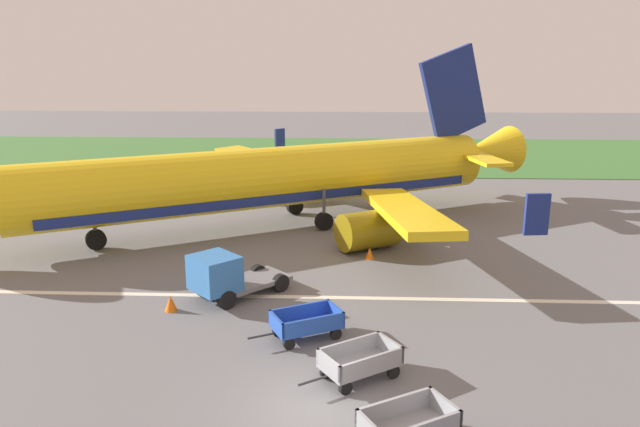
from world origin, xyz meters
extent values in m
plane|color=slate|center=(0.00, 0.00, 0.00)|extent=(220.00, 220.00, 0.00)
cube|color=#3D7033|center=(0.00, 50.44, 0.03)|extent=(220.00, 28.00, 0.06)
cube|color=silver|center=(0.00, 8.49, 0.01)|extent=(120.00, 0.36, 0.01)
cylinder|color=yellow|center=(-3.79, 19.95, 3.15)|extent=(28.02, 17.81, 3.70)
cube|color=navy|center=(-3.79, 19.95, 2.13)|extent=(25.31, 16.19, 0.56)
cone|color=yellow|center=(11.20, 28.28, 3.65)|extent=(5.64, 5.26, 3.52)
cube|color=yellow|center=(3.88, 14.65, 2.48)|extent=(4.18, 13.22, 1.35)
cube|color=navy|center=(9.33, 10.25, 3.43)|extent=(1.12, 0.33, 1.90)
cylinder|color=#856D0E|center=(2.04, 15.42, 1.13)|extent=(3.82, 3.39, 2.10)
cube|color=yellow|center=(-4.24, 29.25, 2.48)|extent=(11.75, 10.19, 1.35)
cube|color=navy|center=(-5.10, 36.21, 3.43)|extent=(0.85, 0.98, 1.90)
cylinder|color=#856D0E|center=(-4.56, 27.29, 1.13)|extent=(3.82, 3.39, 2.10)
cube|color=navy|center=(8.27, 26.65, 7.90)|extent=(5.40, 3.22, 6.88)
cube|color=yellow|center=(10.00, 23.95, 3.75)|extent=(2.76, 5.45, 0.24)
cube|color=yellow|center=(6.89, 29.55, 3.75)|extent=(5.03, 4.86, 0.24)
cylinder|color=#4C4C51|center=(-12.97, 14.85, 1.57)|extent=(0.20, 0.20, 2.04)
cylinder|color=black|center=(-12.97, 14.85, 0.55)|extent=(1.18, 0.93, 1.10)
cylinder|color=#4C4C51|center=(-0.53, 19.24, 1.57)|extent=(0.20, 0.20, 2.04)
cylinder|color=black|center=(-0.53, 19.24, 0.55)|extent=(1.18, 0.93, 1.10)
cylinder|color=#4C4C51|center=(-2.67, 23.09, 1.57)|extent=(0.20, 0.20, 2.04)
cylinder|color=black|center=(-2.67, 23.09, 0.55)|extent=(1.18, 0.93, 1.10)
cube|color=gray|center=(2.18, -1.09, 0.80)|extent=(2.22, 1.33, 0.55)
cube|color=gray|center=(3.55, -1.06, 0.80)|extent=(0.78, 1.27, 0.55)
cylinder|color=black|center=(3.04, -0.70, 0.22)|extent=(0.46, 0.36, 0.44)
cube|color=gray|center=(1.30, 1.78, 0.48)|extent=(2.86, 2.55, 0.08)
cube|color=gray|center=(1.66, 1.23, 0.80)|extent=(2.14, 1.47, 0.55)
cube|color=gray|center=(0.94, 2.32, 0.80)|extent=(2.14, 1.47, 0.55)
cube|color=gray|center=(0.30, 1.11, 0.80)|extent=(0.86, 1.22, 0.55)
cube|color=gray|center=(2.30, 2.44, 0.80)|extent=(0.86, 1.22, 0.55)
cylinder|color=#2D2D33|center=(-0.20, 0.78, 0.44)|extent=(0.88, 0.62, 0.08)
cylinder|color=black|center=(0.83, 0.79, 0.22)|extent=(0.45, 0.38, 0.44)
cylinder|color=black|center=(0.21, 1.72, 0.22)|extent=(0.45, 0.38, 0.44)
cylinder|color=black|center=(2.39, 1.83, 0.22)|extent=(0.45, 0.38, 0.44)
cylinder|color=black|center=(1.77, 2.76, 0.22)|extent=(0.45, 0.38, 0.44)
cube|color=#234CB2|center=(-0.63, 4.59, 0.48)|extent=(2.86, 2.39, 0.08)
cube|color=#234CB2|center=(-0.33, 4.01, 0.80)|extent=(2.27, 1.23, 0.55)
cube|color=#234CB2|center=(-0.93, 5.16, 0.80)|extent=(2.27, 1.23, 0.55)
cube|color=#234CB2|center=(-1.70, 4.04, 0.80)|extent=(0.73, 1.29, 0.55)
cube|color=#234CB2|center=(0.44, 5.13, 0.80)|extent=(0.73, 1.29, 0.55)
cylinder|color=#2D2D33|center=(-2.23, 3.76, 0.44)|extent=(0.93, 0.53, 0.08)
cylinder|color=black|center=(-1.21, 3.66, 0.22)|extent=(0.46, 0.34, 0.44)
cylinder|color=black|center=(-1.72, 4.65, 0.22)|extent=(0.46, 0.34, 0.44)
cylinder|color=black|center=(0.46, 4.52, 0.22)|extent=(0.46, 0.34, 0.44)
cylinder|color=black|center=(-0.05, 5.51, 0.22)|extent=(0.46, 0.34, 0.44)
cube|color=slate|center=(-3.35, 9.13, 0.50)|extent=(3.54, 3.53, 0.20)
cube|color=#3370B7|center=(-4.75, 7.74, 1.35)|extent=(2.55, 2.55, 1.50)
cube|color=#19232D|center=(-5.32, 7.17, 1.50)|extent=(1.20, 1.20, 0.67)
cylinder|color=black|center=(-4.15, 7.13, 0.40)|extent=(0.78, 0.78, 0.80)
cylinder|color=black|center=(-5.36, 8.34, 0.40)|extent=(0.78, 0.78, 0.80)
cylinder|color=black|center=(-2.11, 9.16, 0.40)|extent=(0.78, 0.78, 0.80)
cylinder|color=black|center=(-3.32, 10.37, 0.40)|extent=(0.78, 0.78, 0.80)
cone|color=orange|center=(2.07, 13.88, 0.30)|extent=(0.46, 0.46, 0.61)
cone|color=orange|center=(-6.43, 6.81, 0.34)|extent=(0.51, 0.51, 0.68)
camera|label=1|loc=(0.75, -15.45, 9.98)|focal=32.85mm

